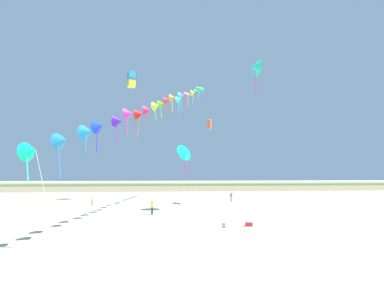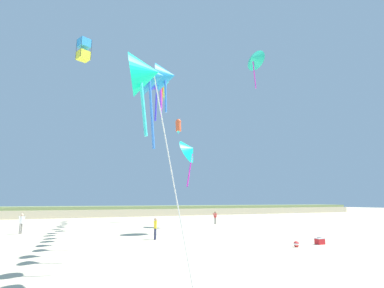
{
  "view_description": "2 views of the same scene",
  "coord_description": "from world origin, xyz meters",
  "views": [
    {
      "loc": [
        -1.51,
        -21.95,
        4.81
      ],
      "look_at": [
        0.73,
        9.79,
        8.29
      ],
      "focal_mm": 24.0,
      "sensor_mm": 36.0,
      "label": 1
    },
    {
      "loc": [
        -11.42,
        -13.98,
        2.83
      ],
      "look_at": [
        -0.44,
        9.09,
        7.71
      ],
      "focal_mm": 28.0,
      "sensor_mm": 36.0,
      "label": 2
    }
  ],
  "objects": [
    {
      "name": "large_kite_mid_trail",
      "position": [
        -8.93,
        21.66,
        20.77
      ],
      "size": [
        1.68,
        1.68,
        2.64
      ],
      "color": "yellow"
    },
    {
      "name": "large_kite_low_lead",
      "position": [
        5.2,
        25.64,
        13.78
      ],
      "size": [
        1.18,
        1.14,
        2.26
      ],
      "color": "#E75B33"
    },
    {
      "name": "beach_ball",
      "position": [
        2.91,
        0.89,
        0.18
      ],
      "size": [
        0.36,
        0.36,
        0.36
      ],
      "color": "red",
      "rests_on": "ground"
    },
    {
      "name": "person_near_left",
      "position": [
        -3.95,
        8.13,
        0.92
      ],
      "size": [
        0.42,
        0.47,
        1.59
      ],
      "color": "#282D4C",
      "rests_on": "ground"
    },
    {
      "name": "large_kite_high_solo",
      "position": [
        -0.01,
        10.48,
        7.41
      ],
      "size": [
        2.79,
        2.77,
        4.54
      ],
      "color": "#0DECC7"
    },
    {
      "name": "kite_banner_string",
      "position": [
        -2.39,
        11.24,
        14.05
      ],
      "size": [
        15.05,
        38.15,
        22.53
      ],
      "color": "#0CF1B2"
    },
    {
      "name": "person_mid_center",
      "position": [
        7.77,
        19.57,
        0.89
      ],
      "size": [
        0.53,
        0.28,
        1.54
      ],
      "color": "gray",
      "rests_on": "ground"
    },
    {
      "name": "ground_plane",
      "position": [
        0.0,
        0.0,
        0.0
      ],
      "size": [
        240.0,
        240.0,
        0.0
      ],
      "primitive_type": "plane",
      "color": "beige"
    },
    {
      "name": "dune_ridge",
      "position": [
        0.0,
        45.97,
        0.94
      ],
      "size": [
        120.0,
        9.39,
        1.88
      ],
      "color": "beige",
      "rests_on": "ground"
    },
    {
      "name": "person_near_right",
      "position": [
        -13.33,
        16.93,
        1.01
      ],
      "size": [
        0.54,
        0.44,
        1.76
      ],
      "color": "gray",
      "rests_on": "ground"
    },
    {
      "name": "large_kite_outer_drift",
      "position": [
        10.39,
        13.93,
        20.21
      ],
      "size": [
        1.87,
        2.92,
        5.19
      ],
      "color": "#2FEFB5"
    },
    {
      "name": "beach_cooler",
      "position": [
        5.21,
        1.13,
        0.21
      ],
      "size": [
        0.58,
        0.41,
        0.46
      ],
      "color": "red",
      "rests_on": "ground"
    }
  ]
}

